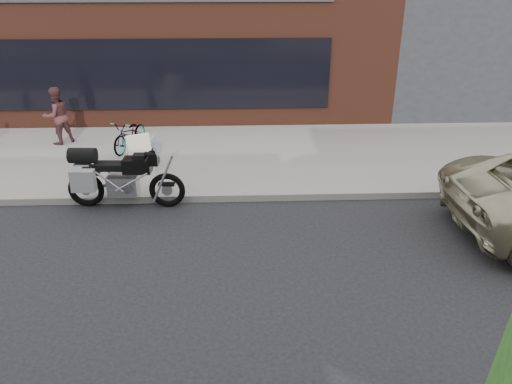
{
  "coord_description": "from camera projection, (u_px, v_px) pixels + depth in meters",
  "views": [
    {
      "loc": [
        0.29,
        -5.52,
        4.58
      ],
      "look_at": [
        0.61,
        2.63,
        0.85
      ],
      "focal_mm": 35.0,
      "sensor_mm": 36.0,
      "label": 1
    }
  ],
  "objects": [
    {
      "name": "ground",
      "position": [
        220.0,
        327.0,
        6.91
      ],
      "size": [
        120.0,
        120.0,
        0.0
      ],
      "primitive_type": "plane",
      "color": "black",
      "rests_on": "ground"
    },
    {
      "name": "bicycle_front",
      "position": [
        130.0,
        134.0,
        12.96
      ],
      "size": [
        1.01,
        1.63,
        0.81
      ],
      "primitive_type": "imported",
      "rotation": [
        0.0,
        0.0,
        -0.33
      ],
      "color": "gray",
      "rests_on": "near_sidewalk"
    },
    {
      "name": "cafe_patron_left",
      "position": [
        57.0,
        116.0,
        13.25
      ],
      "size": [
        0.94,
        0.93,
        1.53
      ],
      "primitive_type": "imported",
      "rotation": [
        0.0,
        0.0,
        3.9
      ],
      "color": "#542D2D",
      "rests_on": "near_sidewalk"
    },
    {
      "name": "sandwich_sign",
      "position": [
        139.0,
        152.0,
        11.67
      ],
      "size": [
        0.7,
        0.68,
        0.86
      ],
      "rotation": [
        0.0,
        0.0,
        0.44
      ],
      "color": "white",
      "rests_on": "near_sidewalk"
    },
    {
      "name": "motorcycle",
      "position": [
        117.0,
        177.0,
        10.09
      ],
      "size": [
        2.42,
        0.78,
        1.53
      ],
      "rotation": [
        0.0,
        0.0,
        -0.05
      ],
      "color": "black",
      "rests_on": "ground"
    },
    {
      "name": "near_sidewalk",
      "position": [
        227.0,
        151.0,
        13.24
      ],
      "size": [
        44.0,
        6.0,
        0.15
      ],
      "primitive_type": "cube",
      "color": "gray",
      "rests_on": "ground"
    },
    {
      "name": "storefront",
      "position": [
        174.0,
        33.0,
        18.61
      ],
      "size": [
        14.0,
        10.07,
        4.5
      ],
      "color": "#5B2B1D",
      "rests_on": "ground"
    },
    {
      "name": "neighbour_building",
      "position": [
        493.0,
        10.0,
        18.75
      ],
      "size": [
        10.0,
        10.0,
        6.0
      ],
      "primitive_type": "cube",
      "color": "#2B2B31",
      "rests_on": "ground"
    }
  ]
}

